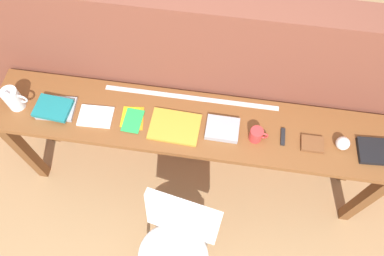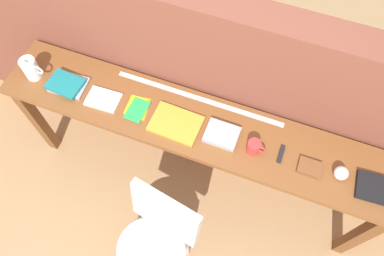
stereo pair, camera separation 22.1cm
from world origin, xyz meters
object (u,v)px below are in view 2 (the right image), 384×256
pitcher_white (31,68)px  magazine_cycling (103,99)px  pamphlet_pile_colourful (137,108)px  book_repair_rightmost (373,188)px  sports_ball_small (341,173)px  mug (254,147)px  leather_journal_brown (310,167)px  chair_white_moulded (156,238)px  book_open_centre (176,124)px  multitool_folded (281,154)px  book_stack_leftmost (67,84)px

pitcher_white → magazine_cycling: 0.50m
pamphlet_pile_colourful → magazine_cycling: bearing=-175.5°
pamphlet_pile_colourful → book_repair_rightmost: bearing=-0.4°
pamphlet_pile_colourful → sports_ball_small: (1.24, 0.00, 0.04)m
mug → book_repair_rightmost: (0.68, 0.01, -0.03)m
leather_journal_brown → book_repair_rightmost: 0.35m
chair_white_moulded → book_repair_rightmost: 1.28m
mug → sports_ball_small: mug is taller
pitcher_white → sports_ball_small: (1.96, 0.01, -0.04)m
chair_white_moulded → magazine_cycling: (-0.58, 0.60, 0.36)m
book_open_centre → magazine_cycling: bearing=-178.1°
multitool_folded → sports_ball_small: (0.34, -0.01, 0.03)m
book_open_centre → leather_journal_brown: 0.81m
mug → pamphlet_pile_colourful: bearing=178.5°
chair_white_moulded → sports_ball_small: bearing=35.3°
magazine_cycling → leather_journal_brown: (1.30, 0.00, 0.00)m
magazine_cycling → sports_ball_small: size_ratio=2.57×
chair_white_moulded → mug: (0.38, 0.60, 0.40)m
book_open_centre → book_stack_leftmost: bearing=-179.0°
magazine_cycling → book_repair_rightmost: bearing=-2.2°
book_repair_rightmost → chair_white_moulded: bearing=-153.8°
chair_white_moulded → magazine_cycling: 0.91m
pitcher_white → book_stack_leftmost: pitcher_white is taller
pamphlet_pile_colourful → book_repair_rightmost: (1.43, -0.01, 0.01)m
chair_white_moulded → sports_ball_small: sports_ball_small is taller
pitcher_white → book_repair_rightmost: (2.15, -0.00, -0.06)m
pamphlet_pile_colourful → book_open_centre: size_ratio=0.64×
mug → pitcher_white: bearing=179.5°
chair_white_moulded → multitool_folded: size_ratio=8.10×
chair_white_moulded → book_stack_leftmost: (-0.84, 0.61, 0.38)m
leather_journal_brown → pitcher_white: bearing=179.3°
mug → chair_white_moulded: bearing=-122.6°
magazine_cycling → book_repair_rightmost: book_repair_rightmost is taller
pamphlet_pile_colourful → leather_journal_brown: 1.08m
leather_journal_brown → book_repair_rightmost: bearing=0.4°
chair_white_moulded → mug: mug is taller
book_repair_rightmost → sports_ball_small: bearing=173.1°
chair_white_moulded → book_stack_leftmost: size_ratio=3.73×
pamphlet_pile_colourful → book_repair_rightmost: book_repair_rightmost is taller
pitcher_white → multitool_folded: (1.62, 0.02, -0.07)m
book_stack_leftmost → multitool_folded: book_stack_leftmost is taller
book_open_centre → mug: (0.48, -0.00, 0.04)m
chair_white_moulded → pamphlet_pile_colourful: chair_white_moulded is taller
leather_journal_brown → book_stack_leftmost: bearing=179.3°
book_stack_leftmost → book_open_centre: book_stack_leftmost is taller
magazine_cycling → mug: 0.97m
pitcher_white → magazine_cycling: bearing=-1.2°
leather_journal_brown → book_repair_rightmost: (0.35, 0.01, 0.00)m
pamphlet_pile_colourful → leather_journal_brown: (1.08, -0.01, 0.01)m
mug → multitool_folded: size_ratio=1.00×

